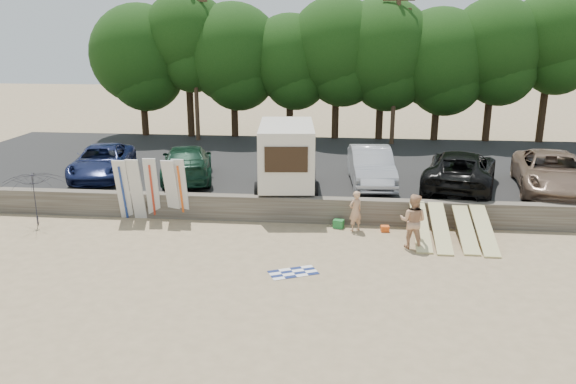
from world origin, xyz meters
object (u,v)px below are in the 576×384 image
Objects in this scene: beachgoer_b at (413,221)px; box_trailer at (287,154)px; car_3 at (461,170)px; car_0 at (102,162)px; car_2 at (371,166)px; beachgoer_a at (355,211)px; cooler at (339,224)px; car_1 at (187,163)px; car_4 at (552,172)px; beach_umbrella at (36,199)px.

box_trailer is at bearing -23.29° from beachgoer_b.
car_3 is 6.04m from beachgoer_b.
car_0 is 1.06× the size of car_2.
beachgoer_a is 0.91m from cooler.
car_0 is 16.21m from car_3.
car_0 is 4.06m from car_1.
car_2 reaches higher than car_0.
car_2 is at bearing -58.64° from beachgoer_b.
car_1 is 8.15m from cooler.
cooler is at bearing -57.57° from beachgoer_a.
car_2 is 3.83m from car_3.
box_trailer is 4.12m from cooler.
car_4 is (7.59, -0.37, 0.00)m from car_2.
car_4 is at bearing -120.42° from beachgoer_b.
beach_umbrella is at bearing 15.53° from beachgoer_b.
car_4 reaches higher than car_1.
car_4 reaches higher than beachgoer_a.
car_3 is at bearing 164.73° from car_1.
car_4 is at bearing 36.94° from cooler.
car_3 is at bearing 15.03° from beach_umbrella.
car_3 is (3.81, -0.32, 0.01)m from car_2.
car_3 is 6.03m from beachgoer_a.
car_2 is 7.60m from car_4.
car_2 is 3.21× the size of beachgoer_a.
car_4 is at bearing 164.91° from car_1.
beachgoer_b is (13.62, -5.80, -0.47)m from car_0.
box_trailer reaches higher than car_2.
box_trailer is at bearing -80.44° from beachgoer_a.
beach_umbrella reaches higher than cooler.
beach_umbrella is (-4.63, -4.81, -0.43)m from car_1.
car_1 is 11.17m from beachgoer_b.
car_1 is 0.91× the size of car_3.
car_1 is 0.92× the size of car_4.
car_0 reaches higher than cooler.
beach_umbrella is at bearing -160.87° from cooler.
car_0 is 12.39m from car_2.
car_2 is 5.91m from beachgoer_b.
car_1 is at bearing 13.65° from car_3.
beachgoer_b is at bearing -130.11° from car_4.
beachgoer_b reaches higher than cooler.
car_0 reaches higher than beachgoer_b.
car_4 is 3.08× the size of beachgoer_b.
car_1 is at bearing 175.88° from car_2.
car_4 is 8.35m from beachgoer_b.
car_2 is 13.85m from beach_umbrella.
car_0 is at bearing -171.61° from car_4.
beach_umbrella is at bearing 32.21° from car_1.
cooler is at bearing 50.40° from car_3.
beachgoer_a reaches higher than cooler.
beachgoer_a is at bearing -50.87° from box_trailer.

